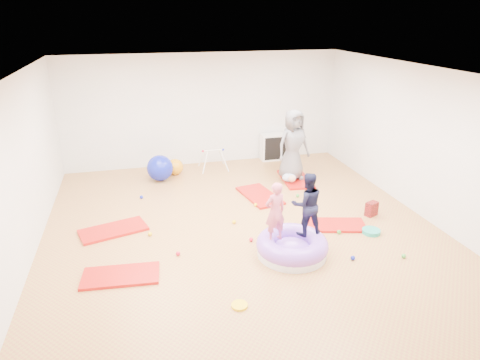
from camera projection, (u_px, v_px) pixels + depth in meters
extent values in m
cube|color=#AA643E|center=(244.00, 232.00, 7.68)|extent=(7.00, 8.00, 0.01)
cube|color=white|center=(245.00, 73.00, 6.66)|extent=(7.00, 8.00, 0.01)
cube|color=white|center=(204.00, 110.00, 10.78)|extent=(7.00, 0.01, 2.80)
cube|color=white|center=(368.00, 306.00, 3.56)|extent=(7.00, 0.01, 2.80)
cube|color=white|center=(17.00, 177.00, 6.36)|extent=(0.01, 8.00, 2.80)
cube|color=white|center=(425.00, 144.00, 7.97)|extent=(0.01, 8.00, 2.80)
cube|color=#C41200|center=(121.00, 276.00, 6.37)|extent=(1.17, 0.66, 0.05)
cube|color=#C41200|center=(113.00, 230.00, 7.71)|extent=(1.27, 0.88, 0.05)
cube|color=#C41200|center=(260.00, 196.00, 9.17)|extent=(0.81, 1.29, 0.05)
cube|color=#C41200|center=(335.00, 225.00, 7.90)|extent=(1.20, 0.81, 0.05)
cube|color=#C41200|center=(295.00, 179.00, 10.08)|extent=(0.72, 1.27, 0.05)
cylinder|color=white|center=(292.00, 251.00, 6.96)|extent=(1.13, 1.13, 0.13)
torus|color=#8C53DC|center=(292.00, 244.00, 6.92)|extent=(1.17, 1.17, 0.31)
ellipsoid|color=#8C53DC|center=(292.00, 248.00, 6.94)|extent=(0.62, 0.62, 0.28)
imported|color=#CE5C77|center=(275.00, 209.00, 6.66)|extent=(0.40, 0.31, 0.98)
imported|color=black|center=(307.00, 201.00, 6.82)|extent=(0.55, 0.45, 1.07)
imported|color=slate|center=(293.00, 145.00, 9.76)|extent=(0.89, 0.68, 1.63)
ellipsoid|color=#ADBEE2|center=(290.00, 177.00, 9.84)|extent=(0.35, 0.22, 0.20)
sphere|color=#E8AD8B|center=(292.00, 179.00, 9.68)|extent=(0.16, 0.16, 0.16)
sphere|color=#111BAF|center=(141.00, 197.00, 9.06)|extent=(0.07, 0.07, 0.07)
sphere|color=#111BAF|center=(353.00, 258.00, 6.81)|extent=(0.07, 0.07, 0.07)
sphere|color=red|center=(178.00, 254.00, 6.93)|extent=(0.07, 0.07, 0.07)
sphere|color=green|center=(339.00, 232.00, 7.62)|extent=(0.07, 0.07, 0.07)
sphere|color=yellow|center=(150.00, 234.00, 7.55)|extent=(0.07, 0.07, 0.07)
sphere|color=green|center=(298.00, 196.00, 9.14)|extent=(0.07, 0.07, 0.07)
sphere|color=yellow|center=(234.00, 222.00, 7.99)|extent=(0.07, 0.07, 0.07)
sphere|color=green|center=(404.00, 256.00, 6.86)|extent=(0.07, 0.07, 0.07)
sphere|color=red|center=(251.00, 240.00, 7.36)|extent=(0.07, 0.07, 0.07)
sphere|color=yellow|center=(256.00, 205.00, 8.70)|extent=(0.07, 0.07, 0.07)
sphere|color=#111BAF|center=(160.00, 168.00, 9.97)|extent=(0.61, 0.61, 0.61)
sphere|color=orange|center=(175.00, 167.00, 10.37)|extent=(0.39, 0.39, 0.39)
cylinder|color=white|center=(205.00, 163.00, 10.40)|extent=(0.20, 0.20, 0.52)
cylinder|color=white|center=(202.00, 157.00, 10.80)|extent=(0.20, 0.20, 0.52)
cylinder|color=white|center=(225.00, 161.00, 10.51)|extent=(0.20, 0.20, 0.52)
cylinder|color=white|center=(221.00, 156.00, 10.91)|extent=(0.20, 0.20, 0.52)
cylinder|color=white|center=(213.00, 150.00, 10.57)|extent=(0.51, 0.03, 0.03)
sphere|color=red|center=(203.00, 151.00, 10.51)|extent=(0.06, 0.06, 0.06)
sphere|color=#111BAF|center=(223.00, 150.00, 10.63)|extent=(0.06, 0.06, 0.06)
cube|color=white|center=(274.00, 147.00, 11.40)|extent=(0.70, 0.34, 0.70)
cube|color=black|center=(276.00, 148.00, 11.25)|extent=(0.61, 0.02, 0.61)
cube|color=white|center=(274.00, 147.00, 11.35)|extent=(0.02, 0.24, 0.62)
cube|color=white|center=(274.00, 147.00, 11.35)|extent=(0.62, 0.24, 0.02)
cylinder|color=teal|center=(371.00, 231.00, 7.64)|extent=(0.32, 0.32, 0.07)
cube|color=#AD1617|center=(372.00, 209.00, 8.28)|extent=(0.28, 0.23, 0.28)
cylinder|color=yellow|center=(239.00, 305.00, 5.73)|extent=(0.22, 0.22, 0.03)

